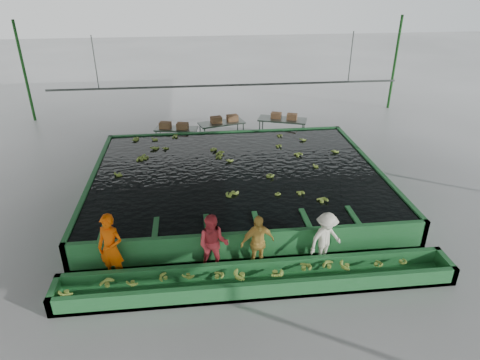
{
  "coord_description": "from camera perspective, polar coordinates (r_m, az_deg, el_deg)",
  "views": [
    {
      "loc": [
        -1.43,
        -11.92,
        7.28
      ],
      "look_at": [
        0.0,
        0.5,
        1.0
      ],
      "focal_mm": 32.0,
      "sensor_mm": 36.0,
      "label": 1
    }
  ],
  "objects": [
    {
      "name": "ground",
      "position": [
        14.04,
        0.23,
        -4.56
      ],
      "size": [
        80.0,
        80.0,
        0.0
      ],
      "primitive_type": "plane",
      "color": "gray",
      "rests_on": "ground"
    },
    {
      "name": "shed_roof",
      "position": [
        12.22,
        0.28,
        15.92
      ],
      "size": [
        20.0,
        22.0,
        0.04
      ],
      "primitive_type": "cube",
      "color": "gray",
      "rests_on": "shed_posts"
    },
    {
      "name": "shed_posts",
      "position": [
        12.93,
        0.25,
        4.96
      ],
      "size": [
        20.0,
        22.0,
        5.0
      ],
      "primitive_type": null,
      "color": "#194E19",
      "rests_on": "ground"
    },
    {
      "name": "flotation_tank",
      "position": [
        15.13,
        -0.43,
        -0.17
      ],
      "size": [
        10.0,
        8.0,
        0.9
      ],
      "primitive_type": null,
      "color": "#236831",
      "rests_on": "ground"
    },
    {
      "name": "tank_water",
      "position": [
        14.95,
        -0.44,
        1.19
      ],
      "size": [
        9.7,
        7.7,
        0.0
      ],
      "primitive_type": "cube",
      "color": "black",
      "rests_on": "flotation_tank"
    },
    {
      "name": "sorting_trough",
      "position": [
        10.99,
        2.51,
        -13.14
      ],
      "size": [
        10.0,
        1.0,
        0.5
      ],
      "primitive_type": null,
      "color": "#236831",
      "rests_on": "ground"
    },
    {
      "name": "cableway_rail",
      "position": [
        17.51,
        -1.72,
        12.51
      ],
      "size": [
        0.08,
        0.08,
        14.0
      ],
      "primitive_type": "cylinder",
      "color": "#59605B",
      "rests_on": "shed_roof"
    },
    {
      "name": "rail_hanger_left",
      "position": [
        17.61,
        -18.76,
        14.58
      ],
      "size": [
        0.04,
        0.04,
        2.0
      ],
      "primitive_type": "cylinder",
      "color": "#59605B",
      "rests_on": "shed_roof"
    },
    {
      "name": "rail_hanger_right",
      "position": [
        18.4,
        14.56,
        15.59
      ],
      "size": [
        0.04,
        0.04,
        2.0
      ],
      "primitive_type": "cylinder",
      "color": "#59605B",
      "rests_on": "shed_roof"
    },
    {
      "name": "worker_a",
      "position": [
        11.33,
        -16.84,
        -8.68
      ],
      "size": [
        0.81,
        0.68,
        1.89
      ],
      "primitive_type": "imported",
      "rotation": [
        0.0,
        0.0,
        -0.38
      ],
      "color": "#EC5205",
      "rests_on": "ground"
    },
    {
      "name": "worker_b",
      "position": [
        11.17,
        -3.59,
        -8.58
      ],
      "size": [
        0.92,
        0.78,
        1.69
      ],
      "primitive_type": "imported",
      "rotation": [
        0.0,
        0.0,
        -0.18
      ],
      "color": "#D0353E",
      "rests_on": "ground"
    },
    {
      "name": "worker_c",
      "position": [
        11.29,
        2.34,
        -8.36
      ],
      "size": [
        1.01,
        0.62,
        1.61
      ],
      "primitive_type": "imported",
      "rotation": [
        0.0,
        0.0,
        0.26
      ],
      "color": "gold",
      "rests_on": "ground"
    },
    {
      "name": "worker_d",
      "position": [
        11.69,
        11.36,
        -7.72
      ],
      "size": [
        1.15,
        0.93,
        1.56
      ],
      "primitive_type": "imported",
      "rotation": [
        0.0,
        0.0,
        0.41
      ],
      "color": "white",
      "rests_on": "ground"
    },
    {
      "name": "packing_table_left",
      "position": [
        19.4,
        -8.42,
        5.67
      ],
      "size": [
        1.97,
        1.1,
        0.85
      ],
      "primitive_type": null,
      "rotation": [
        0.0,
        0.0,
        -0.2
      ],
      "color": "#59605B",
      "rests_on": "ground"
    },
    {
      "name": "packing_table_mid",
      "position": [
        19.71,
        -2.44,
        6.41
      ],
      "size": [
        2.19,
        1.32,
        0.93
      ],
      "primitive_type": null,
      "rotation": [
        0.0,
        0.0,
        0.26
      ],
      "color": "#59605B",
      "rests_on": "ground"
    },
    {
      "name": "packing_table_right",
      "position": [
        20.06,
        5.61,
        6.77
      ],
      "size": [
        2.35,
        1.56,
        0.99
      ],
      "primitive_type": null,
      "rotation": [
        0.0,
        0.0,
        -0.35
      ],
      "color": "#59605B",
      "rests_on": "ground"
    },
    {
      "name": "box_stack_left",
      "position": [
        19.23,
        -8.78,
        6.8
      ],
      "size": [
        1.32,
        0.66,
        0.27
      ],
      "primitive_type": null,
      "rotation": [
        0.0,
        0.0,
        -0.25
      ],
      "color": "brown",
      "rests_on": "packing_table_left"
    },
    {
      "name": "box_stack_mid",
      "position": [
        19.64,
        -2.09,
        7.78
      ],
      "size": [
        1.3,
        0.61,
        0.27
      ],
      "primitive_type": null,
      "rotation": [
        0.0,
        0.0,
        0.22
      ],
      "color": "brown",
      "rests_on": "packing_table_mid"
    },
    {
      "name": "box_stack_right",
      "position": [
        19.93,
        5.87,
        8.14
      ],
      "size": [
        1.23,
        0.73,
        0.26
      ],
      "primitive_type": null,
      "rotation": [
        0.0,
        0.0,
        -0.36
      ],
      "color": "brown",
      "rests_on": "packing_table_right"
    },
    {
      "name": "floating_bananas",
      "position": [
        15.67,
        -0.75,
        2.44
      ],
      "size": [
        8.72,
        5.95,
        0.12
      ],
      "primitive_type": null,
      "color": "olive",
      "rests_on": "tank_water"
    },
    {
      "name": "trough_bananas",
      "position": [
        10.89,
        2.52,
        -12.53
      ],
      "size": [
        8.75,
        0.58,
        0.12
      ],
      "primitive_type": null,
      "color": "olive",
      "rests_on": "sorting_trough"
    }
  ]
}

